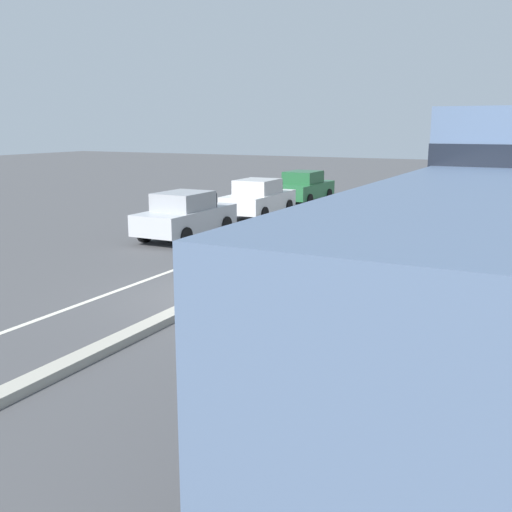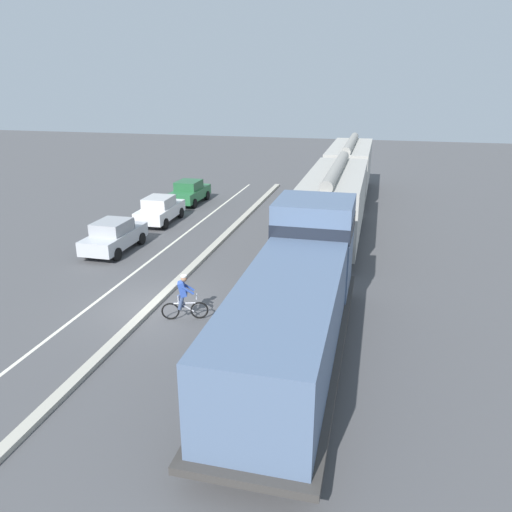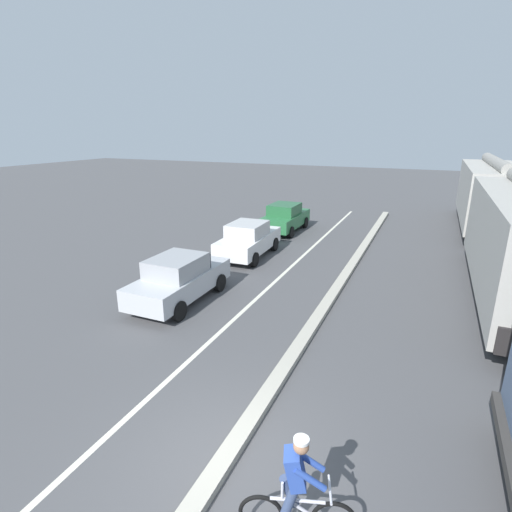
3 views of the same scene
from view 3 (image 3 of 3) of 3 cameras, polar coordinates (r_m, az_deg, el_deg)
The scene contains 8 objects.
ground_plane at distance 7.99m, azimuth -4.77°, elevation -27.75°, with size 120.00×120.00×0.00m, color #4C4C4F.
median_curb at distance 12.54m, azimuth 8.53°, elevation -9.07°, with size 0.36×36.00×0.16m, color #B2AD9E.
lane_stripe at distance 13.32m, azimuth -1.56°, elevation -7.58°, with size 0.14×36.00×0.01m, color silver.
hopper_car_middle at distance 27.16m, azimuth 30.44°, elevation 7.62°, with size 2.90×10.60×4.18m.
parked_car_silver at distance 13.88m, azimuth -10.89°, elevation -3.19°, with size 1.85×4.21×1.62m.
parked_car_white at distance 18.49m, azimuth -1.09°, elevation 2.40°, with size 1.93×4.25×1.62m.
parked_car_green at distance 23.21m, azimuth 4.16°, elevation 5.51°, with size 1.86×4.21×1.62m.
cyclist at distance 6.56m, azimuth 5.81°, elevation -30.33°, with size 1.64×0.67×1.71m.
Camera 3 is at (2.79, -4.87, 5.68)m, focal length 28.00 mm.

